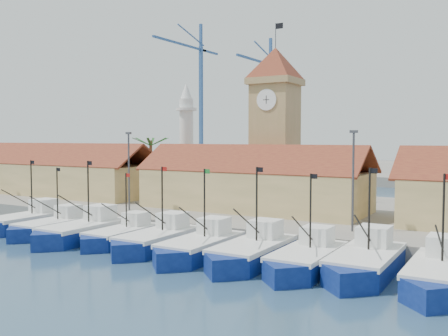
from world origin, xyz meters
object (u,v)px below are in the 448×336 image
Objects in this scene: clock_tower at (275,121)px; boat_0 at (25,223)px; boat_5 at (198,249)px; minaret at (186,139)px.

boat_0 is at bearing -128.94° from clock_tower.
boat_0 reaches higher than boat_5.
clock_tower reaches higher than minaret.
boat_5 is at bearing -53.69° from minaret.
clock_tower is at bearing 99.96° from boat_5.
clock_tower is 1.39× the size of minaret.
clock_tower is at bearing 51.06° from boat_0.
boat_5 is 33.70m from minaret.
boat_5 is at bearing -2.74° from boat_0.
boat_0 is at bearing -98.29° from minaret.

